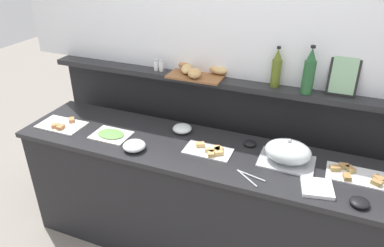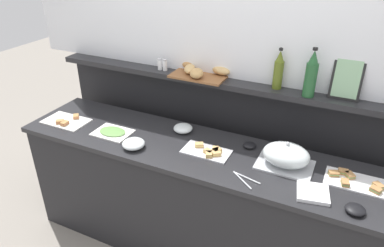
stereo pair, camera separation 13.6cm
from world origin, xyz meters
The scene contains 20 objects.
ground_plane centered at (0.00, 0.60, 0.00)m, with size 12.00×12.00×0.00m, color gray.
buffet_counter centered at (0.00, 0.00, 0.46)m, with size 2.72×0.61×0.92m.
back_ledge_unit centered at (0.00, 0.48, 0.66)m, with size 2.89×0.22×1.26m.
sandwich_platter_side centered at (0.03, -0.02, 0.93)m, with size 0.31×0.17×0.04m.
sandwich_platter_front centered at (-1.12, -0.09, 0.92)m, with size 0.34×0.21×0.04m.
sandwich_platter_rear centered at (0.92, 0.06, 0.93)m, with size 0.35×0.19×0.04m.
cold_cuts_platter centered at (-0.70, -0.08, 0.92)m, with size 0.27×0.20×0.02m.
serving_cloche centered at (0.51, 0.05, 0.99)m, with size 0.34×0.24×0.17m.
glass_bowl_large centered at (-0.45, -0.17, 0.94)m, with size 0.15×0.15×0.06m.
glass_bowl_medium centered at (-0.25, 0.16, 0.94)m, with size 0.14×0.14×0.06m.
condiment_bowl_dark centered at (0.93, -0.21, 0.93)m, with size 0.10×0.10×0.04m, color black.
condiment_bowl_teal centered at (0.25, 0.17, 0.93)m, with size 0.09×0.09×0.03m, color black.
serving_tongs centered at (0.33, -0.19, 0.92)m, with size 0.18×0.12×0.01m.
napkin_stack centered at (0.71, -0.15, 0.93)m, with size 0.17×0.17×0.02m, color white.
olive_oil_bottle centered at (0.33, 0.42, 1.39)m, with size 0.06×0.06×0.28m.
wine_bottle_green centered at (0.54, 0.38, 1.41)m, with size 0.08×0.08×0.32m.
salt_shaker centered at (-0.57, 0.40, 1.31)m, with size 0.03×0.03×0.09m.
pepper_shaker centered at (-0.52, 0.40, 1.31)m, with size 0.03×0.03×0.09m.
bread_basket centered at (-0.22, 0.42, 1.30)m, with size 0.43×0.31×0.08m.
framed_picture centered at (0.75, 0.44, 1.39)m, with size 0.18×0.08×0.26m.
Camera 1 is at (0.66, -1.89, 2.18)m, focal length 33.33 mm.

